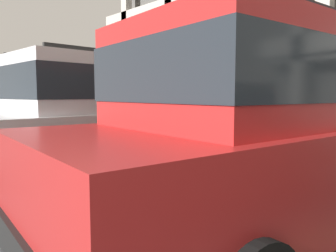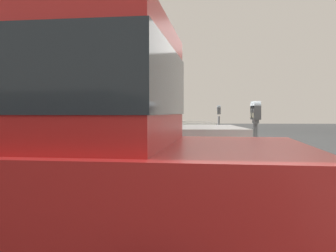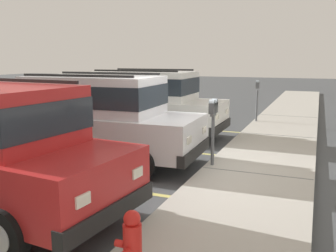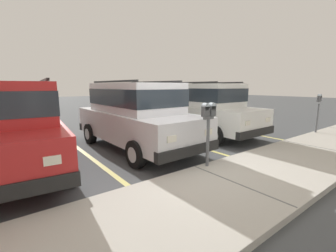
{
  "view_description": "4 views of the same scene",
  "coord_description": "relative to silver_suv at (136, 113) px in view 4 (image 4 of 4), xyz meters",
  "views": [
    {
      "loc": [
        4.8,
        -5.26,
        1.4
      ],
      "look_at": [
        -0.17,
        -0.64,
        0.75
      ],
      "focal_mm": 35.0,
      "sensor_mm": 36.0,
      "label": 1
    },
    {
      "loc": [
        5.84,
        -0.8,
        1.35
      ],
      "look_at": [
        -0.13,
        -1.06,
        1.14
      ],
      "focal_mm": 40.0,
      "sensor_mm": 36.0,
      "label": 2
    },
    {
      "loc": [
        7.25,
        2.36,
        2.37
      ],
      "look_at": [
        -0.25,
        -0.67,
        0.9
      ],
      "focal_mm": 40.0,
      "sensor_mm": 36.0,
      "label": 3
    },
    {
      "loc": [
        3.36,
        3.65,
        1.89
      ],
      "look_at": [
        -0.18,
        -1.01,
        0.84
      ],
      "focal_mm": 24.0,
      "sensor_mm": 36.0,
      "label": 4
    }
  ],
  "objects": [
    {
      "name": "dark_hatchback",
      "position": [
        3.07,
        -0.02,
        0.0
      ],
      "size": [
        2.34,
        4.94,
        2.03
      ],
      "rotation": [
        0.0,
        0.0,
        -0.1
      ],
      "color": "red",
      "rests_on": "ground_plane"
    },
    {
      "name": "parking_meter_far",
      "position": [
        -6.44,
        2.62,
        -0.0
      ],
      "size": [
        0.15,
        0.12,
        1.47
      ],
      "color": "#595B60",
      "rests_on": "sidewalk"
    },
    {
      "name": "parking_meter_near",
      "position": [
        -0.32,
        2.65,
        0.09
      ],
      "size": [
        0.35,
        0.12,
        1.41
      ],
      "color": "#595B60",
      "rests_on": "sidewalk"
    },
    {
      "name": "parking_stall_lines",
      "position": [
        1.46,
        0.9,
        -1.08
      ],
      "size": [
        12.35,
        4.8,
        0.01
      ],
      "color": "#DBD16B",
      "rests_on": "ground_plane"
    },
    {
      "name": "silver_suv",
      "position": [
        0.0,
        0.0,
        0.0
      ],
      "size": [
        2.13,
        4.84,
        2.03
      ],
      "rotation": [
        0.0,
        0.0,
        0.03
      ],
      "color": "silver",
      "rests_on": "ground_plane"
    },
    {
      "name": "ground_plane",
      "position": [
        -0.07,
        2.3,
        -1.14
      ],
      "size": [
        80.0,
        80.0,
        0.1
      ],
      "color": "#444749"
    },
    {
      "name": "sidewalk",
      "position": [
        -0.07,
        3.6,
        -1.03
      ],
      "size": [
        40.0,
        2.2,
        0.12
      ],
      "color": "#ADA89E",
      "rests_on": "ground_plane"
    },
    {
      "name": "red_sedan",
      "position": [
        -3.08,
        -0.21,
        0.0
      ],
      "size": [
        2.04,
        4.79,
        2.03
      ],
      "rotation": [
        0.0,
        0.0,
        0.0
      ],
      "color": "silver",
      "rests_on": "ground_plane"
    }
  ]
}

